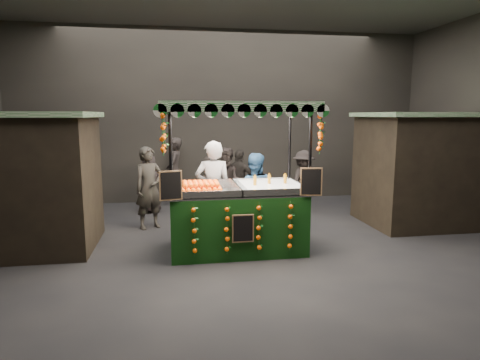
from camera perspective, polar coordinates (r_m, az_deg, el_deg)
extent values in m
plane|color=black|center=(7.78, 2.12, -10.08)|extent=(12.00, 12.00, 0.00)
cube|color=black|center=(12.29, -2.51, 8.79)|extent=(12.00, 0.10, 5.00)
cube|color=black|center=(2.65, 24.66, 7.24)|extent=(12.00, 0.10, 5.00)
cube|color=black|center=(8.80, -28.65, -0.56)|extent=(2.80, 2.00, 2.50)
cube|color=#125619|center=(8.71, -29.30, 7.91)|extent=(3.00, 2.20, 0.10)
cube|color=black|center=(10.58, 24.46, 1.17)|extent=(2.80, 2.00, 2.50)
cube|color=#125619|center=(10.50, 24.92, 8.21)|extent=(3.00, 2.20, 0.10)
cube|color=black|center=(7.82, -0.48, -5.71)|extent=(2.46, 1.34, 1.12)
cube|color=silver|center=(7.69, -0.48, -1.53)|extent=(2.46, 1.34, 0.04)
cylinder|color=black|center=(6.94, -9.46, -1.12)|extent=(0.06, 0.06, 2.68)
cylinder|color=black|center=(7.33, 9.56, -0.58)|extent=(0.06, 0.06, 2.68)
cylinder|color=black|center=(8.19, -9.46, 0.43)|extent=(0.06, 0.06, 2.68)
cylinder|color=black|center=(8.53, 6.80, 0.82)|extent=(0.06, 0.06, 2.68)
cube|color=#125619|center=(7.56, -0.50, 10.37)|extent=(2.73, 1.62, 0.09)
cube|color=white|center=(7.81, 4.38, -0.89)|extent=(1.09, 1.21, 0.09)
cube|color=black|center=(6.86, -9.56, -0.76)|extent=(0.38, 0.11, 0.49)
cube|color=black|center=(7.26, 9.83, -0.23)|extent=(0.38, 0.11, 0.49)
cube|color=black|center=(7.12, 0.42, -6.72)|extent=(0.38, 0.03, 0.49)
imported|color=gray|center=(8.48, -3.73, -1.41)|extent=(0.76, 0.52, 2.03)
imported|color=navy|center=(8.81, 1.95, -1.92)|extent=(1.00, 0.87, 1.75)
imported|color=#2A2722|center=(9.45, -12.45, -1.08)|extent=(0.80, 0.71, 1.85)
imported|color=black|center=(9.99, -1.65, -0.56)|extent=(0.92, 0.75, 1.77)
imported|color=black|center=(10.95, -0.02, -0.06)|extent=(1.02, 0.87, 1.64)
imported|color=black|center=(11.03, 8.76, -0.13)|extent=(1.11, 1.20, 1.63)
imported|color=black|center=(11.01, -12.37, -0.55)|extent=(0.78, 0.54, 1.51)
imported|color=#292521|center=(11.12, 21.25, -0.35)|extent=(0.92, 1.66, 1.71)
imported|color=#292321|center=(11.91, -9.03, 1.23)|extent=(0.52, 0.73, 1.91)
imported|color=#2D2724|center=(9.75, -3.99, -1.26)|extent=(1.55, 1.13, 1.62)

